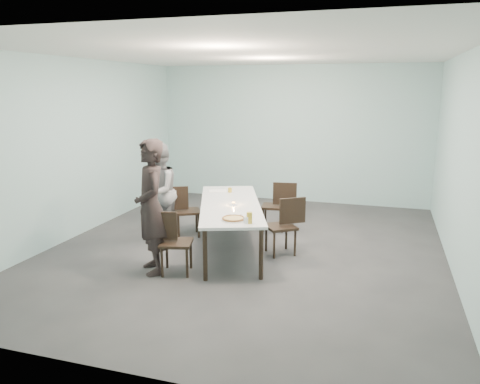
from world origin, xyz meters
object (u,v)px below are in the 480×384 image
(side_plate, at_px, (236,214))
(table, at_px, (230,207))
(diner_far, at_px, (159,192))
(tealight, at_px, (233,204))
(pizza, at_px, (234,219))
(chair_near_left, at_px, (170,238))
(beer_glass, at_px, (249,218))
(amber_tumbler, at_px, (230,190))
(diner_near, at_px, (151,207))
(chair_far_right, at_px, (278,203))
(chair_near_right, at_px, (286,222))
(water_tumbler, at_px, (247,220))
(chair_far_left, at_px, (183,208))

(side_plate, bearing_deg, table, 115.50)
(diner_far, xyz_separation_m, tealight, (1.40, -0.27, -0.04))
(pizza, xyz_separation_m, tealight, (-0.26, 0.79, 0.00))
(chair_near_left, xyz_separation_m, beer_glass, (1.07, 0.19, 0.32))
(pizza, bearing_deg, diner_far, 147.50)
(amber_tumbler, bearing_deg, tealight, -68.02)
(beer_glass, bearing_deg, diner_near, -170.79)
(chair_near_left, distance_m, beer_glass, 1.13)
(chair_far_right, relative_size, tealight, 15.54)
(table, relative_size, diner_far, 1.70)
(diner_far, bearing_deg, diner_near, 14.41)
(chair_near_left, relative_size, diner_far, 0.54)
(chair_near_right, bearing_deg, diner_far, -37.28)
(water_tumbler, bearing_deg, chair_near_left, -170.16)
(diner_near, bearing_deg, amber_tumbler, 126.88)
(tealight, bearing_deg, diner_far, 169.20)
(beer_glass, relative_size, water_tumbler, 1.67)
(chair_near_left, height_order, diner_near, diner_near)
(table, distance_m, water_tumbler, 1.13)
(chair_near_right, distance_m, pizza, 1.13)
(chair_near_left, xyz_separation_m, pizza, (0.82, 0.28, 0.27))
(pizza, bearing_deg, table, 111.23)
(chair_near_left, distance_m, water_tumbler, 1.09)
(chair_far_left, xyz_separation_m, water_tumbler, (1.56, -1.40, 0.29))
(beer_glass, bearing_deg, side_plate, 128.80)
(diner_near, relative_size, water_tumbler, 20.55)
(chair_far_right, height_order, beer_glass, beer_glass)
(chair_near_left, height_order, beer_glass, beer_glass)
(side_plate, relative_size, water_tumbler, 2.00)
(chair_near_left, xyz_separation_m, chair_far_right, (0.97, 2.41, 0.00))
(chair_far_left, xyz_separation_m, tealight, (1.08, -0.51, 0.27))
(water_tumbler, bearing_deg, amber_tumbler, 115.19)
(side_plate, relative_size, beer_glass, 1.20)
(diner_near, bearing_deg, diner_far, 164.07)
(diner_near, distance_m, amber_tumbler, 1.99)
(chair_near_left, bearing_deg, chair_near_right, 28.17)
(table, xyz_separation_m, side_plate, (0.27, -0.58, 0.06))
(pizza, height_order, amber_tumbler, amber_tumbler)
(pizza, bearing_deg, chair_far_left, 135.93)
(chair_near_right, height_order, pizza, chair_near_right)
(chair_near_left, distance_m, diner_near, 0.50)
(chair_far_left, bearing_deg, amber_tumbler, -5.88)
(chair_far_right, xyz_separation_m, beer_glass, (0.10, -2.22, 0.32))
(table, bearing_deg, chair_near_right, 5.59)
(diner_near, bearing_deg, chair_near_left, 56.86)
(diner_near, distance_m, beer_glass, 1.35)
(beer_glass, height_order, amber_tumbler, beer_glass)
(diner_far, bearing_deg, chair_near_left, 23.47)
(chair_far_right, bearing_deg, beer_glass, 85.38)
(table, xyz_separation_m, diner_far, (-1.32, 0.18, 0.12))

